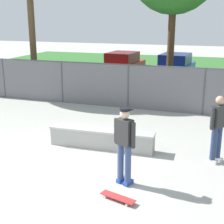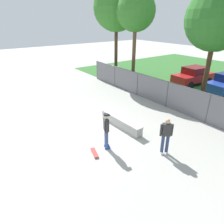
% 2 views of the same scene
% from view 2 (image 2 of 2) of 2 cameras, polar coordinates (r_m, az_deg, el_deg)
% --- Properties ---
extents(ground_plane, '(80.00, 80.00, 0.00)m').
position_cam_2_polar(ground_plane, '(11.46, -6.29, -5.90)').
color(ground_plane, '#ADAAA3').
extents(concrete_ledge, '(3.17, 0.59, 0.58)m').
position_cam_2_polar(concrete_ledge, '(11.90, 2.52, -2.93)').
color(concrete_ledge, '#999993').
rests_on(concrete_ledge, ground).
extents(skateboarder, '(0.56, 0.39, 1.84)m').
position_cam_2_polar(skateboarder, '(9.67, -1.62, -4.91)').
color(skateboarder, '#2647A5').
rests_on(skateboarder, ground).
extents(skateboard, '(0.82, 0.41, 0.09)m').
position_cam_2_polar(skateboard, '(9.79, -4.96, -11.25)').
color(skateboard, red).
rests_on(skateboard, ground).
extents(chainlink_fence, '(18.64, 0.07, 1.89)m').
position_cam_2_polar(chainlink_fence, '(14.89, 15.25, 5.08)').
color(chainlink_fence, '#4C4C51').
rests_on(chainlink_fence, ground).
extents(tree_near_left, '(4.29, 4.29, 8.91)m').
position_cam_2_polar(tree_near_left, '(21.12, 1.23, 27.24)').
color(tree_near_left, '#47301E').
rests_on(tree_near_left, ground).
extents(tree_near_right, '(3.31, 3.31, 8.04)m').
position_cam_2_polar(tree_near_right, '(19.01, 6.67, 26.17)').
color(tree_near_right, brown).
rests_on(tree_near_right, ground).
extents(tree_mid, '(3.95, 3.95, 7.79)m').
position_cam_2_polar(tree_mid, '(15.18, 27.48, 22.14)').
color(tree_mid, '#47301E').
rests_on(tree_mid, ground).
extents(car_red, '(2.30, 4.34, 1.66)m').
position_cam_2_polar(car_red, '(21.35, 21.92, 9.51)').
color(car_red, '#B21E1E').
rests_on(car_red, ground).
extents(bystander, '(0.42, 0.51, 1.82)m').
position_cam_2_polar(bystander, '(9.60, 14.93, -6.22)').
color(bystander, beige).
rests_on(bystander, ground).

